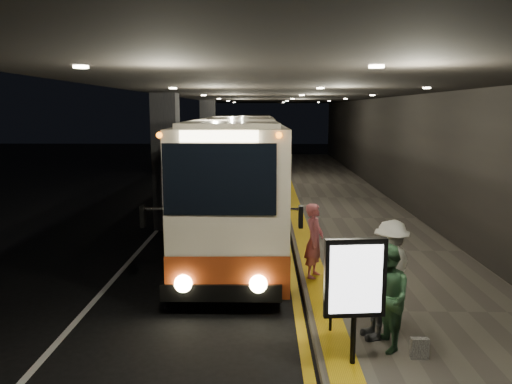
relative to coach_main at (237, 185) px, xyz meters
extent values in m
plane|color=black|center=(-0.88, -2.35, -1.69)|extent=(90.00, 90.00, 0.00)
cube|color=silver|center=(-2.68, 2.65, -1.69)|extent=(0.12, 50.00, 0.01)
cube|color=gold|center=(1.47, 2.65, -1.69)|extent=(0.18, 50.00, 0.01)
cube|color=#514C44|center=(3.87, 2.65, -1.62)|extent=(4.50, 50.00, 0.15)
cube|color=gold|center=(1.97, 2.65, -1.54)|extent=(0.50, 50.00, 0.01)
cube|color=black|center=(6.12, 2.65, 1.31)|extent=(0.10, 50.00, 6.00)
cube|color=black|center=(-2.38, 1.65, 0.51)|extent=(0.80, 0.80, 4.40)
cube|color=black|center=(-2.38, 13.65, 0.51)|extent=(0.80, 0.80, 4.40)
cube|color=black|center=(1.62, 2.65, 2.91)|extent=(9.00, 50.00, 0.40)
cube|color=beige|center=(0.00, 0.02, 0.26)|extent=(2.56, 11.18, 3.15)
cube|color=#9D3316|center=(0.00, 0.02, -0.90)|extent=(2.58, 11.20, 0.83)
cube|color=black|center=(0.00, -5.57, 0.95)|extent=(2.04, 0.10, 1.30)
cube|color=black|center=(0.00, -5.49, -1.18)|extent=(2.28, 0.30, 0.32)
cylinder|color=black|center=(-1.04, -3.50, -1.23)|extent=(0.26, 0.93, 0.93)
cylinder|color=black|center=(1.04, -3.50, -1.23)|extent=(0.26, 0.93, 0.93)
cylinder|color=black|center=(-1.04, 3.73, -1.23)|extent=(0.26, 0.93, 0.93)
cylinder|color=black|center=(1.04, 3.73, -1.23)|extent=(0.26, 0.93, 0.93)
sphere|color=#FFEAA5|center=(-0.70, -5.58, -1.00)|extent=(0.33, 0.33, 0.33)
sphere|color=#FFEAA5|center=(0.70, -5.58, -1.00)|extent=(0.33, 0.33, 0.33)
cube|color=#FFF2BF|center=(0.00, -5.58, 1.72)|extent=(1.39, 0.08, 0.20)
cube|color=beige|center=(0.18, 14.26, 0.20)|extent=(2.26, 10.81, 3.06)
cube|color=#9D3316|center=(0.18, 14.26, -0.93)|extent=(2.28, 10.83, 0.81)
cube|color=black|center=(0.18, 8.83, 0.87)|extent=(1.98, 0.06, 1.26)
cube|color=black|center=(0.18, 8.91, -1.20)|extent=(2.21, 0.25, 0.32)
cylinder|color=black|center=(-0.83, 10.84, -1.24)|extent=(0.25, 0.90, 0.90)
cylinder|color=black|center=(1.18, 10.84, -1.24)|extent=(0.25, 0.90, 0.90)
cylinder|color=black|center=(-0.83, 17.86, -1.24)|extent=(0.25, 0.90, 0.90)
cylinder|color=black|center=(1.18, 17.86, -1.24)|extent=(0.25, 0.90, 0.90)
imported|color=#BF5964|center=(1.92, -3.58, -0.70)|extent=(0.61, 0.72, 1.68)
imported|color=#3D6E48|center=(2.70, -6.99, -0.70)|extent=(0.63, 0.89, 1.68)
imported|color=white|center=(3.11, -5.59, -0.66)|extent=(1.15, 1.20, 1.76)
imported|color=#434448|center=(2.61, -6.57, -0.76)|extent=(0.62, 0.98, 1.56)
cube|color=black|center=(3.16, -7.30, -1.38)|extent=(0.27, 0.12, 0.32)
cylinder|color=black|center=(2.12, -7.48, -1.17)|extent=(0.08, 0.08, 0.74)
cube|color=black|center=(2.12, -7.48, -0.21)|extent=(0.91, 0.19, 1.17)
cube|color=white|center=(2.12, -7.54, -0.21)|extent=(0.76, 0.10, 1.01)
cylinder|color=black|center=(1.93, -6.37, -0.98)|extent=(0.05, 0.05, 1.12)
camera|label=1|loc=(0.81, -14.39, 2.19)|focal=35.00mm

